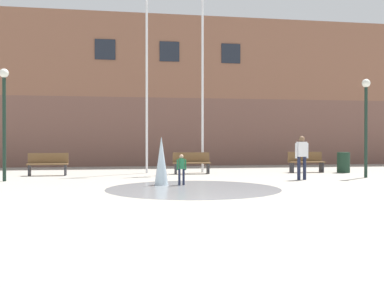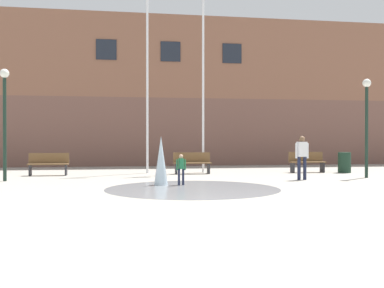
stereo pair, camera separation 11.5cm
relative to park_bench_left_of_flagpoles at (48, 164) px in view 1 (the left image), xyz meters
The scene contains 13 objects.
ground_plane 11.64m from the park_bench_left_of_flagpoles, 60.99° to the right, with size 100.00×100.00×0.00m, color #9E998E.
library_building 11.14m from the park_bench_left_of_flagpoles, 57.47° to the left, with size 36.00×6.05×8.43m.
splash_fountain 6.79m from the park_bench_left_of_flagpoles, 48.39° to the right, with size 5.17×5.17×1.57m.
park_bench_left_of_flagpoles is the anchor object (origin of this frame).
park_bench_center 5.92m from the park_bench_left_of_flagpoles, ahead, with size 1.60×0.44×0.91m.
park_bench_far_right 11.09m from the park_bench_left_of_flagpoles, ahead, with size 1.60×0.44×0.91m.
child_with_pink_shirt 6.75m from the park_bench_left_of_flagpoles, 44.62° to the right, with size 0.31×0.23×0.99m.
teen_by_trashcan 10.04m from the park_bench_left_of_flagpoles, 20.66° to the right, with size 0.50×0.25×1.59m.
flagpole_left 5.78m from the park_bench_left_of_flagpoles, 10.30° to the left, with size 0.80×0.10×8.49m.
flagpole_right 7.82m from the park_bench_left_of_flagpoles, ahead, with size 0.80×0.10×8.82m.
lamp_post_left_lane 3.36m from the park_bench_left_of_flagpoles, 115.07° to the right, with size 0.32×0.32×3.94m.
lamp_post_right_lane 12.73m from the park_bench_left_of_flagpoles, 13.97° to the right, with size 0.32×0.32×3.78m.
trash_can 12.68m from the park_bench_left_of_flagpoles, ahead, with size 0.56×0.56×0.90m, color #193323.
Camera 1 is at (-2.86, -8.74, 1.44)m, focal length 42.00 mm.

